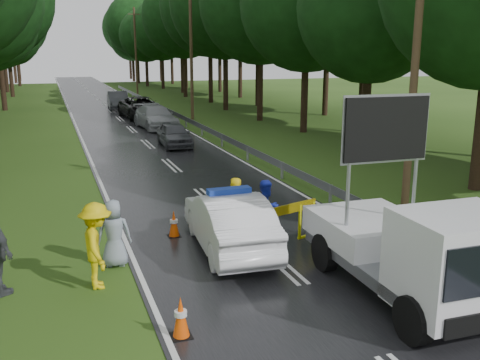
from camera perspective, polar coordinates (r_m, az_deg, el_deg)
name	(u,v)px	position (r m, az deg, el deg)	size (l,w,h in m)	color
ground	(277,261)	(13.43, 3.99, -8.66)	(160.00, 160.00, 0.00)	#2B4A15
road	(120,119)	(41.97, -12.70, 6.37)	(7.00, 140.00, 0.02)	black
guardrail	(168,111)	(42.19, -7.66, 7.35)	(0.12, 60.06, 0.70)	gray
utility_pole_near	(416,51)	(16.83, 18.28, 12.90)	(1.40, 0.24, 10.00)	#4E3424
utility_pole_mid	(191,51)	(40.67, -5.23, 13.56)	(1.40, 0.24, 10.00)	#4E3424
utility_pole_far	(136,51)	(66.16, -11.07, 13.39)	(1.40, 0.24, 10.00)	#4E3424
police_sedan	(229,222)	(13.93, -1.17, -4.48)	(1.93, 4.68, 1.66)	white
work_truck	(415,250)	(11.61, 18.15, -7.07)	(2.45, 5.24, 4.13)	gray
barrier	(279,216)	(14.19, 4.19, -3.88)	(2.53, 0.86, 1.09)	#D6D60B
officer	(234,208)	(14.75, -0.64, -3.02)	(0.63, 0.41, 1.72)	#DEB50C
civilian	(267,210)	(14.66, 2.86, -3.21)	(0.82, 0.64, 1.68)	#1C2DB6
bystander_left	(97,246)	(12.11, -15.04, -6.78)	(1.24, 0.71, 1.92)	yellow
bystander_right	(114,233)	(13.22, -13.28, -5.56)	(0.81, 0.52, 1.65)	#8895A3
queue_car_first	(174,135)	(29.34, -7.02, 4.84)	(1.52, 3.78, 1.29)	#46484F
queue_car_second	(156,117)	(36.45, -8.98, 6.65)	(2.11, 5.19, 1.51)	#97999E
queue_car_third	(141,107)	(42.32, -10.50, 7.62)	(2.67, 5.78, 1.61)	black
queue_car_fourth	(118,100)	(49.16, -12.90, 8.28)	(1.65, 4.73, 1.56)	#3A3C41
cone_near_left	(181,318)	(10.03, -6.33, -14.40)	(0.38, 0.38, 0.80)	black
cone_center	(226,227)	(14.84, -1.48, -5.02)	(0.33, 0.33, 0.71)	black
cone_far	(225,197)	(17.85, -1.62, -1.84)	(0.32, 0.32, 0.67)	black
cone_left_mid	(174,224)	(15.08, -7.06, -4.69)	(0.36, 0.36, 0.76)	black
cone_right	(366,216)	(16.15, 13.33, -3.77)	(0.35, 0.35, 0.74)	black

